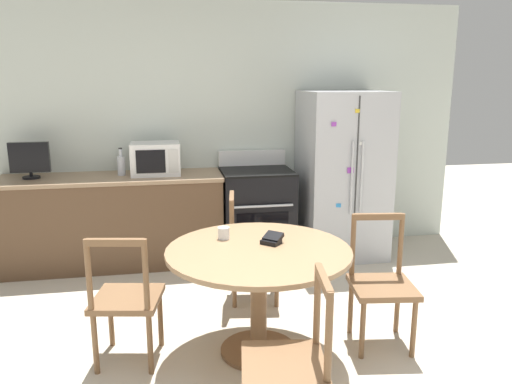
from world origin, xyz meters
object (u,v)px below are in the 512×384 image
(countertop_tv, at_px, (30,159))
(dining_chair_near, at_px, (289,364))
(microwave, at_px, (156,159))
(dining_chair_right, at_px, (381,285))
(candle_glass, at_px, (224,234))
(dining_chair_left, at_px, (126,300))
(wallet, at_px, (272,239))
(counter_bottle, at_px, (121,165))
(refrigerator, at_px, (342,175))
(dining_chair_far, at_px, (251,249))
(oven_range, at_px, (257,213))

(countertop_tv, bearing_deg, dining_chair_near, -56.53)
(microwave, distance_m, dining_chair_right, 2.55)
(candle_glass, bearing_deg, dining_chair_left, -162.23)
(microwave, height_order, candle_glass, microwave)
(wallet, bearing_deg, counter_bottle, 121.42)
(dining_chair_near, bearing_deg, refrigerator, -16.33)
(countertop_tv, bearing_deg, microwave, -0.07)
(refrigerator, height_order, microwave, refrigerator)
(refrigerator, relative_size, countertop_tv, 4.74)
(refrigerator, bearing_deg, dining_chair_near, -114.69)
(countertop_tv, xyz_separation_m, dining_chair_right, (2.70, -1.94, -0.65))
(dining_chair_right, bearing_deg, wallet, -1.12)
(refrigerator, xyz_separation_m, candle_glass, (-1.42, -1.55, -0.07))
(microwave, bearing_deg, dining_chair_near, -76.41)
(refrigerator, distance_m, counter_bottle, 2.23)
(dining_chair_far, bearing_deg, dining_chair_right, 49.18)
(refrigerator, height_order, dining_chair_right, refrigerator)
(dining_chair_left, bearing_deg, counter_bottle, 104.77)
(dining_chair_left, distance_m, dining_chair_right, 1.72)
(counter_bottle, xyz_separation_m, dining_chair_left, (0.15, -1.89, -0.57))
(countertop_tv, bearing_deg, refrigerator, -2.18)
(refrigerator, xyz_separation_m, dining_chair_near, (-1.22, -2.66, -0.42))
(dining_chair_far, xyz_separation_m, wallet, (0.01, -0.76, 0.33))
(refrigerator, xyz_separation_m, dining_chair_right, (-0.36, -1.82, -0.42))
(microwave, bearing_deg, dining_chair_far, -53.86)
(microwave, xyz_separation_m, dining_chair_near, (0.67, -2.77, -0.62))
(dining_chair_near, bearing_deg, wallet, 1.55)
(wallet, bearing_deg, oven_range, 82.99)
(microwave, height_order, dining_chair_far, microwave)
(countertop_tv, relative_size, counter_bottle, 1.33)
(refrigerator, relative_size, counter_bottle, 6.31)
(microwave, bearing_deg, countertop_tv, 179.93)
(oven_range, xyz_separation_m, candle_glass, (-0.53, -1.61, 0.31))
(countertop_tv, height_order, counter_bottle, countertop_tv)
(countertop_tv, relative_size, dining_chair_right, 0.40)
(oven_range, bearing_deg, dining_chair_near, -96.94)
(oven_range, relative_size, dining_chair_right, 1.20)
(refrigerator, bearing_deg, counter_bottle, 176.71)
(dining_chair_left, distance_m, dining_chair_near, 1.24)
(microwave, xyz_separation_m, dining_chair_right, (1.54, -1.94, -0.62))
(microwave, distance_m, countertop_tv, 1.16)
(dining_chair_near, bearing_deg, counter_bottle, 28.16)
(dining_chair_right, bearing_deg, oven_range, -66.27)
(oven_range, height_order, countertop_tv, countertop_tv)
(dining_chair_near, xyz_separation_m, wallet, (0.11, 0.96, 0.33))
(dining_chair_left, distance_m, dining_chair_far, 1.26)
(dining_chair_far, distance_m, dining_chair_right, 1.16)
(dining_chair_left, bearing_deg, microwave, 94.66)
(refrigerator, distance_m, countertop_tv, 3.07)
(oven_range, xyz_separation_m, microwave, (-1.00, 0.05, 0.59))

